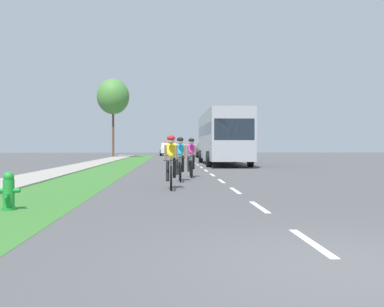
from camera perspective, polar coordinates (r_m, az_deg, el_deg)
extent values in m
plane|color=#4C4C4F|center=(24.81, 1.52, -1.98)|extent=(120.00, 120.00, 0.00)
cube|color=#38722D|center=(24.94, -10.14, -1.97)|extent=(2.51, 70.00, 0.01)
cube|color=#9E998E|center=(25.32, -15.12, -1.94)|extent=(1.93, 70.00, 0.10)
cube|color=white|center=(6.37, 14.53, -10.59)|extent=(0.12, 1.80, 0.01)
cube|color=white|center=(9.72, 8.34, -6.56)|extent=(0.12, 1.80, 0.01)
cube|color=white|center=(13.15, 5.38, -4.59)|extent=(0.12, 1.80, 0.01)
cube|color=white|center=(16.61, 3.66, -3.42)|extent=(0.12, 1.80, 0.01)
cube|color=white|center=(20.08, 2.54, -2.66)|extent=(0.12, 1.80, 0.01)
cube|color=white|center=(23.56, 1.75, -2.12)|extent=(0.12, 1.80, 0.01)
cube|color=white|center=(27.05, 1.16, -1.72)|extent=(0.12, 1.80, 0.01)
cube|color=white|center=(30.54, 0.71, -1.41)|extent=(0.12, 1.80, 0.01)
cube|color=white|center=(34.03, 0.35, -1.17)|extent=(0.12, 1.80, 0.01)
cube|color=white|center=(37.52, 0.05, -0.97)|extent=(0.12, 1.80, 0.01)
cube|color=white|center=(41.02, -0.19, -0.80)|extent=(0.12, 1.80, 0.01)
cube|color=white|center=(44.51, -0.39, -0.66)|extent=(0.12, 1.80, 0.01)
cube|color=white|center=(48.01, -0.57, -0.54)|extent=(0.12, 1.80, 0.01)
cube|color=white|center=(51.51, -0.72, -0.44)|extent=(0.12, 1.80, 0.01)
cube|color=white|center=(55.00, -0.85, -0.35)|extent=(0.12, 1.80, 0.01)
cylinder|color=#1E8C33|center=(9.86, -21.77, -6.37)|extent=(0.28, 0.28, 0.06)
cylinder|color=#1E8C33|center=(9.82, -21.78, -4.60)|extent=(0.22, 0.22, 0.55)
sphere|color=#1E8C33|center=(9.80, -21.79, -2.71)|extent=(0.21, 0.21, 0.21)
cylinder|color=#1E8C33|center=(9.87, -22.66, -4.26)|extent=(0.12, 0.09, 0.09)
cylinder|color=#1E8C33|center=(9.77, -20.89, -4.30)|extent=(0.12, 0.09, 0.09)
cylinder|color=#1E8C33|center=(9.67, -22.11, -4.86)|extent=(0.11, 0.14, 0.11)
torus|color=black|center=(14.10, -2.63, -2.84)|extent=(0.06, 0.68, 0.68)
torus|color=black|center=(13.07, -2.61, -3.14)|extent=(0.06, 0.68, 0.68)
cylinder|color=#194C2D|center=(13.47, -2.62, -2.25)|extent=(0.04, 0.59, 0.43)
cylinder|color=#194C2D|center=(13.75, -2.62, -1.77)|extent=(0.04, 0.04, 0.55)
cylinder|color=#194C2D|center=(13.51, -2.62, -0.84)|extent=(0.03, 0.55, 0.03)
cylinder|color=black|center=(13.06, -2.62, -0.86)|extent=(0.42, 0.02, 0.02)
ellipsoid|color=yellow|center=(13.57, -2.62, 0.56)|extent=(0.30, 0.54, 0.63)
sphere|color=tan|center=(13.29, -2.62, 1.59)|extent=(0.20, 0.20, 0.20)
ellipsoid|color=red|center=(13.30, -2.62, 1.93)|extent=(0.24, 0.28, 0.16)
cylinder|color=tan|center=(13.29, -3.31, 0.21)|extent=(0.07, 0.26, 0.45)
cylinder|color=tan|center=(13.30, -1.93, 0.21)|extent=(0.07, 0.26, 0.45)
cylinder|color=black|center=(13.67, -3.04, -2.20)|extent=(0.10, 0.30, 0.60)
cylinder|color=black|center=(13.62, -2.20, -1.79)|extent=(0.10, 0.25, 0.61)
torus|color=black|center=(17.10, -1.53, -2.17)|extent=(0.06, 0.68, 0.68)
torus|color=black|center=(16.06, -1.45, -2.37)|extent=(0.06, 0.68, 0.68)
cylinder|color=#194C2D|center=(16.47, -1.48, -1.66)|extent=(0.04, 0.59, 0.43)
cylinder|color=#194C2D|center=(16.75, -1.50, -1.27)|extent=(0.04, 0.04, 0.55)
cylinder|color=#194C2D|center=(16.51, -1.49, -0.51)|extent=(0.03, 0.55, 0.03)
cylinder|color=black|center=(16.06, -1.45, -0.51)|extent=(0.42, 0.02, 0.02)
ellipsoid|color=#26A5CC|center=(16.58, -1.49, 0.64)|extent=(0.30, 0.54, 0.63)
sphere|color=tan|center=(16.30, -1.47, 1.48)|extent=(0.20, 0.20, 0.20)
ellipsoid|color=black|center=(16.30, -1.47, 1.76)|extent=(0.24, 0.28, 0.16)
cylinder|color=tan|center=(16.29, -2.03, 0.35)|extent=(0.07, 0.26, 0.45)
cylinder|color=tan|center=(16.30, -0.91, 0.35)|extent=(0.07, 0.26, 0.45)
cylinder|color=black|center=(16.67, -1.84, -1.63)|extent=(0.10, 0.30, 0.60)
cylinder|color=black|center=(16.62, -1.15, -1.29)|extent=(0.10, 0.25, 0.61)
torus|color=black|center=(19.13, -0.19, -1.83)|extent=(0.06, 0.68, 0.68)
torus|color=black|center=(18.09, -0.04, -1.99)|extent=(0.06, 0.68, 0.68)
cylinder|color=#194C2D|center=(18.50, -0.10, -1.37)|extent=(0.04, 0.59, 0.43)
cylinder|color=#194C2D|center=(18.78, -0.14, -1.03)|extent=(0.04, 0.04, 0.55)
cylinder|color=#194C2D|center=(18.54, -0.11, -0.34)|extent=(0.03, 0.55, 0.03)
cylinder|color=black|center=(18.09, -0.04, -0.35)|extent=(0.42, 0.02, 0.02)
ellipsoid|color=#CC2D8C|center=(18.61, -0.12, 0.68)|extent=(0.30, 0.54, 0.63)
sphere|color=tan|center=(18.33, -0.07, 1.42)|extent=(0.20, 0.20, 0.20)
ellipsoid|color=black|center=(18.33, -0.07, 1.67)|extent=(0.24, 0.28, 0.16)
cylinder|color=tan|center=(18.32, -0.57, 0.42)|extent=(0.07, 0.26, 0.45)
cylinder|color=tan|center=(18.34, 0.42, 0.42)|extent=(0.07, 0.26, 0.45)
cylinder|color=black|center=(18.70, -0.43, -1.35)|extent=(0.10, 0.30, 0.60)
cylinder|color=black|center=(18.66, 0.19, -1.04)|extent=(0.10, 0.25, 0.61)
cube|color=#A5A8AD|center=(31.20, 3.78, 2.17)|extent=(2.50, 11.60, 3.10)
cube|color=#1E2833|center=(31.21, 3.78, 2.91)|extent=(2.52, 10.67, 0.64)
cube|color=#1E2833|center=(25.49, 5.27, 3.00)|extent=(2.25, 0.06, 1.20)
cylinder|color=black|center=(27.33, 2.08, -0.70)|extent=(0.28, 0.96, 0.96)
cylinder|color=black|center=(27.66, 7.25, -0.68)|extent=(0.28, 0.96, 0.96)
cylinder|color=black|center=(34.27, 1.09, -0.36)|extent=(0.28, 0.96, 0.96)
cylinder|color=black|center=(34.53, 5.23, -0.35)|extent=(0.28, 0.96, 0.96)
cube|color=#194C2D|center=(49.15, 1.69, 0.23)|extent=(1.76, 4.30, 0.76)
cube|color=#194C2D|center=(49.29, 1.68, 0.96)|extent=(1.55, 2.24, 0.52)
cube|color=#1E2833|center=(48.33, 1.77, 0.93)|extent=(1.44, 0.08, 0.44)
cylinder|color=black|center=(47.76, 0.77, -0.17)|extent=(0.22, 0.64, 0.64)
cylinder|color=black|center=(47.90, 2.87, -0.17)|extent=(0.22, 0.64, 0.64)
cylinder|color=black|center=(50.42, 0.58, -0.11)|extent=(0.22, 0.64, 0.64)
cylinder|color=black|center=(50.56, 2.57, -0.11)|extent=(0.22, 0.64, 0.64)
cube|color=silver|center=(59.21, -2.91, 0.44)|extent=(1.96, 5.10, 0.76)
cube|color=silver|center=(58.44, -2.91, 1.02)|extent=(1.80, 1.78, 0.64)
cube|color=#1E2833|center=(57.72, -2.92, 1.00)|extent=(1.67, 0.08, 0.52)
cube|color=silver|center=(60.23, -3.77, 0.73)|extent=(0.08, 2.81, 0.40)
cube|color=silver|center=(60.23, -2.05, 0.73)|extent=(0.08, 2.81, 0.40)
cube|color=silver|center=(61.71, -2.91, 0.74)|extent=(1.80, 0.08, 0.40)
cylinder|color=black|center=(57.69, -3.89, 0.08)|extent=(0.26, 0.76, 0.76)
cylinder|color=black|center=(57.69, -1.94, 0.09)|extent=(0.26, 0.76, 0.76)
cylinder|color=black|center=(60.75, -3.83, 0.13)|extent=(0.26, 0.76, 0.76)
cylinder|color=black|center=(60.75, -1.98, 0.13)|extent=(0.26, 0.76, 0.76)
cube|color=red|center=(71.32, -2.82, 0.60)|extent=(1.90, 4.70, 1.00)
cube|color=red|center=(71.52, -2.82, 1.18)|extent=(1.71, 2.91, 0.52)
cube|color=#1E2833|center=(70.26, -2.82, 1.08)|extent=(1.56, 0.08, 0.44)
cylinder|color=black|center=(69.92, -3.60, 0.22)|extent=(0.25, 0.72, 0.72)
cylinder|color=black|center=(69.92, -2.04, 0.23)|extent=(0.25, 0.72, 0.72)
cylinder|color=black|center=(72.74, -3.57, 0.25)|extent=(0.25, 0.72, 0.72)
cylinder|color=black|center=(72.74, -2.07, 0.25)|extent=(0.25, 0.72, 0.72)
cylinder|color=brown|center=(51.56, -9.75, 2.48)|extent=(0.24, 0.24, 5.29)
ellipsoid|color=#478438|center=(51.83, -9.76, 6.99)|extent=(3.56, 3.56, 3.91)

